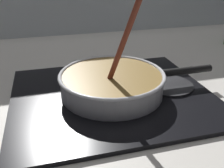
# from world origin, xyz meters

# --- Properties ---
(ground) EXTENTS (2.40, 1.60, 0.04)m
(ground) POSITION_xyz_m (0.00, 0.00, -0.02)
(ground) COLOR beige
(hob_plate) EXTENTS (0.56, 0.48, 0.01)m
(hob_plate) POSITION_xyz_m (0.04, 0.07, 0.01)
(hob_plate) COLOR black
(hob_plate) RESTS_ON ground
(burner_ring) EXTENTS (0.18, 0.18, 0.01)m
(burner_ring) POSITION_xyz_m (0.04, 0.07, 0.02)
(burner_ring) COLOR #592D0C
(burner_ring) RESTS_ON hob_plate
(spare_burner) EXTENTS (0.15, 0.15, 0.01)m
(spare_burner) POSITION_xyz_m (0.22, 0.07, 0.01)
(spare_burner) COLOR #262628
(spare_burner) RESTS_ON hob_plate
(cooking_pan) EXTENTS (0.46, 0.30, 0.31)m
(cooking_pan) POSITION_xyz_m (0.04, 0.07, 0.05)
(cooking_pan) COLOR silver
(cooking_pan) RESTS_ON hob_plate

